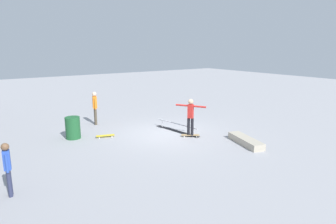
{
  "coord_description": "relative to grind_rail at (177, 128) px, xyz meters",
  "views": [
    {
      "loc": [
        -10.56,
        7.28,
        3.92
      ],
      "look_at": [
        0.08,
        -0.1,
        1.0
      ],
      "focal_mm": 31.09,
      "sensor_mm": 36.0,
      "label": 1
    }
  ],
  "objects": [
    {
      "name": "ground_plane",
      "position": [
        -0.08,
        0.6,
        -0.17
      ],
      "size": [
        60.0,
        60.0,
        0.0
      ],
      "primitive_type": "plane",
      "color": "#9E9EA3"
    },
    {
      "name": "skate_ledge",
      "position": [
        -3.11,
        -1.23,
        -0.03
      ],
      "size": [
        2.01,
        1.05,
        0.27
      ],
      "primitive_type": "cube",
      "rotation": [
        0.0,
        0.0,
        -0.29
      ],
      "color": "#B2A893",
      "rests_on": "ground_plane"
    },
    {
      "name": "skater_main",
      "position": [
        -1.03,
        0.01,
        0.82
      ],
      "size": [
        1.21,
        0.79,
        1.71
      ],
      "rotation": [
        0.0,
        0.0,
        0.55
      ],
      "color": "black",
      "rests_on": "ground_plane"
    },
    {
      "name": "bystander_orange_shirt",
      "position": [
        3.37,
        2.69,
        0.79
      ],
      "size": [
        0.39,
        0.25,
        1.7
      ],
      "rotation": [
        0.0,
        0.0,
        6.03
      ],
      "color": "brown",
      "rests_on": "ground_plane"
    },
    {
      "name": "loose_skateboard_yellow",
      "position": [
        1.06,
        3.14,
        -0.1
      ],
      "size": [
        0.43,
        0.82,
        0.09
      ],
      "rotation": [
        0.0,
        0.0,
        4.41
      ],
      "color": "yellow",
      "rests_on": "ground_plane"
    },
    {
      "name": "bystander_blue_shirt",
      "position": [
        -2.36,
        7.28,
        0.67
      ],
      "size": [
        0.34,
        0.2,
        1.48
      ],
      "rotation": [
        0.0,
        0.0,
        2.98
      ],
      "color": "#2D3351",
      "rests_on": "ground_plane"
    },
    {
      "name": "trash_bin",
      "position": [
        1.7,
        4.35,
        0.31
      ],
      "size": [
        0.63,
        0.63,
        0.95
      ],
      "primitive_type": "cylinder",
      "color": "#1E592D",
      "rests_on": "ground_plane"
    },
    {
      "name": "skateboard_main",
      "position": [
        -1.03,
        0.0,
        -0.1
      ],
      "size": [
        0.63,
        0.77,
        0.09
      ],
      "rotation": [
        0.0,
        0.0,
        0.95
      ],
      "color": "tan",
      "rests_on": "ground_plane"
    },
    {
      "name": "grind_rail",
      "position": [
        0.0,
        0.0,
        0.0
      ],
      "size": [
        2.71,
        0.66,
        0.39
      ],
      "rotation": [
        0.0,
        0.0,
        0.16
      ],
      "color": "black",
      "rests_on": "ground_plane"
    }
  ]
}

